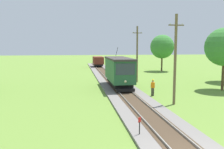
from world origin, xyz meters
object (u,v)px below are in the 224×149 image
red_tram (119,71)px  freight_car (98,61)px  utility_pole_mid (137,54)px  gravel_pile (115,66)px  utility_pole_near_tram (175,59)px  track_worker (153,87)px  trackside_signal_marker (140,126)px  tree_right_near (162,47)px

red_tram → freight_car: bearing=90.0°
freight_car → utility_pole_mid: (3.47, -24.85, 2.59)m
freight_car → gravel_pile: 5.50m
utility_pole_near_tram → track_worker: bearing=101.1°
trackside_signal_marker → track_worker: track_worker is taller
utility_pole_near_tram → gravel_pile: size_ratio=3.83×
red_tram → utility_pole_near_tram: utility_pole_near_tram is taller
freight_car → trackside_signal_marker: bearing=-92.1°
freight_car → track_worker: freight_car is taller
utility_pole_near_tram → tree_right_near: size_ratio=1.05×
gravel_pile → track_worker: (-0.98, -30.48, 0.45)m
trackside_signal_marker → tree_right_near: (14.11, 34.33, 4.47)m
trackside_signal_marker → tree_right_near: 37.38m
utility_pole_mid → gravel_pile: 21.23m
freight_car → utility_pole_mid: 25.23m
freight_car → gravel_pile: (3.71, -3.93, -1.02)m
red_tram → trackside_signal_marker: red_tram is taller
freight_car → utility_pole_mid: bearing=-82.0°
trackside_signal_marker → tree_right_near: size_ratio=0.16×
red_tram → utility_pole_near_tram: 9.76m
utility_pole_near_tram → tree_right_near: (8.99, 27.28, 1.02)m
freight_car → tree_right_near: 16.95m
freight_car → track_worker: bearing=-85.5°
gravel_pile → track_worker: size_ratio=1.17×
utility_pole_near_tram → track_worker: 4.97m
red_tram → freight_car: red_tram is taller
tree_right_near → track_worker: bearing=-112.5°
red_tram → utility_pole_near_tram: bearing=-68.7°
gravel_pile → trackside_signal_marker: bearing=-97.4°
freight_car → gravel_pile: size_ratio=2.48×
red_tram → utility_pole_mid: 5.96m
gravel_pile → utility_pole_mid: bearing=-90.6°
utility_pole_near_tram → tree_right_near: 28.74m
freight_car → trackside_signal_marker: size_ratio=4.41×
gravel_pile → track_worker: 30.50m
red_tram → track_worker: bearing=-62.0°
trackside_signal_marker → gravel_pile: size_ratio=0.56×
track_worker → tree_right_near: (9.74, 23.49, 4.15)m
utility_pole_mid → track_worker: 10.10m
utility_pole_mid → trackside_signal_marker: 21.31m
trackside_signal_marker → gravel_pile: bearing=82.6°
utility_pole_near_tram → gravel_pile: (0.23, 34.27, -3.58)m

